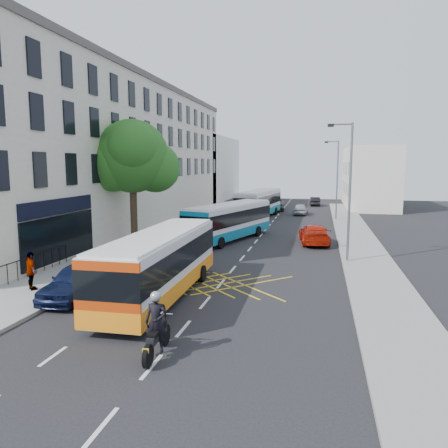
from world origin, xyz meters
The scene contains 21 objects.
ground centered at (0.00, 0.00, 0.00)m, with size 120.00×120.00×0.00m, color black.
pavement_left centered at (-8.50, 15.00, 0.07)m, with size 5.00×70.00×0.15m, color gray.
pavement_right centered at (7.50, 15.00, 0.07)m, with size 3.00×70.00×0.15m, color gray.
terrace_main centered at (-14.00, 24.49, 6.76)m, with size 8.30×45.00×13.50m.
terrace_far centered at (-14.00, 55.00, 5.00)m, with size 8.00×20.00×10.00m, color silver.
building_right centered at (11.00, 48.00, 4.00)m, with size 6.00×18.00×8.00m, color silver.
street_tree centered at (-8.51, 14.97, 6.29)m, with size 6.30×5.70×8.80m.
lamp_near centered at (6.20, 12.00, 4.62)m, with size 1.45×0.15×8.00m.
lamp_far centered at (6.20, 32.00, 4.62)m, with size 1.45×0.15×8.00m.
railings centered at (-9.70, 5.30, 0.72)m, with size 0.08×5.60×1.14m, color black, non-canonical shape.
bus_near centered at (-2.12, 3.37, 1.51)m, with size 2.65×10.22×2.87m.
bus_mid centered at (-2.10, 18.21, 1.47)m, with size 5.15×10.20×2.80m.
bus_far centered at (-1.87, 33.08, 1.55)m, with size 3.78×10.69×2.94m.
motorbike centered at (-0.11, -2.29, 0.96)m, with size 0.70×2.31×2.05m.
parked_car_blue centered at (-5.60, 2.51, 0.77)m, with size 1.81×4.49×1.53m, color #0E1738.
parked_car_silver centered at (-5.36, 3.73, 0.66)m, with size 1.40×4.01×1.32m, color #ABADB3.
red_hatchback centered at (4.29, 18.03, 0.71)m, with size 2.00×4.91×1.43m, color #B61B07.
distant_car_grey centered at (-0.99, 40.55, 0.74)m, with size 2.46×5.34×1.48m, color #383A3F.
distant_car_silver centered at (2.50, 36.56, 0.65)m, with size 1.54×3.83×1.30m, color #9EA1A5.
distant_car_dark centered at (3.95, 47.97, 0.61)m, with size 1.28×3.68×1.21m, color black.
pedestrian_far centered at (-8.03, 2.68, 1.03)m, with size 1.03×0.43×1.75m, color gray.
Camera 1 is at (4.61, -14.20, 5.83)m, focal length 35.00 mm.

